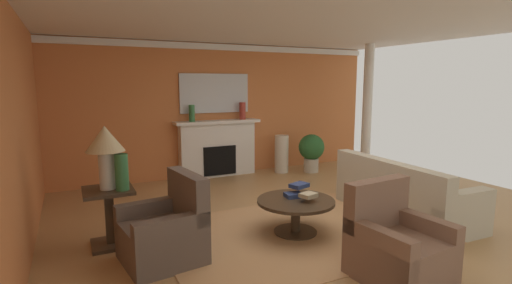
{
  "coord_description": "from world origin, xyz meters",
  "views": [
    {
      "loc": [
        -2.87,
        -4.26,
        1.94
      ],
      "look_at": [
        -0.2,
        1.14,
        1.0
      ],
      "focal_mm": 26.7,
      "sensor_mm": 36.0,
      "label": 1
    }
  ],
  "objects_px": {
    "sofa": "(402,196)",
    "vase_tall_corner": "(282,154)",
    "potted_plant": "(311,150)",
    "side_table": "(109,213)",
    "vase_mantel_left": "(192,113)",
    "fireplace": "(218,150)",
    "vase_mantel_right": "(242,111)",
    "armchair_facing_fireplace": "(397,248)",
    "vase_on_side_table": "(122,172)",
    "table_lamp": "(105,145)",
    "mantel_mirror": "(215,93)",
    "coffee_table": "(296,208)",
    "armchair_near_window": "(165,233)"
  },
  "relations": [
    {
      "from": "vase_on_side_table",
      "to": "table_lamp",
      "type": "bearing_deg",
      "value": 141.34
    },
    {
      "from": "potted_plant",
      "to": "vase_mantel_left",
      "type": "bearing_deg",
      "value": 168.49
    },
    {
      "from": "sofa",
      "to": "vase_tall_corner",
      "type": "relative_size",
      "value": 2.61
    },
    {
      "from": "armchair_facing_fireplace",
      "to": "vase_mantel_left",
      "type": "relative_size",
      "value": 2.84
    },
    {
      "from": "fireplace",
      "to": "vase_tall_corner",
      "type": "bearing_deg",
      "value": -12.36
    },
    {
      "from": "side_table",
      "to": "vase_on_side_table",
      "type": "distance_m",
      "value": 0.55
    },
    {
      "from": "side_table",
      "to": "vase_on_side_table",
      "type": "xyz_separation_m",
      "value": [
        0.15,
        -0.12,
        0.51
      ]
    },
    {
      "from": "vase_mantel_left",
      "to": "side_table",
      "type": "bearing_deg",
      "value": -124.76
    },
    {
      "from": "coffee_table",
      "to": "fireplace",
      "type": "bearing_deg",
      "value": 86.79
    },
    {
      "from": "armchair_facing_fireplace",
      "to": "potted_plant",
      "type": "xyz_separation_m",
      "value": [
        1.86,
        4.21,
        0.19
      ]
    },
    {
      "from": "sofa",
      "to": "vase_tall_corner",
      "type": "bearing_deg",
      "value": 93.36
    },
    {
      "from": "sofa",
      "to": "potted_plant",
      "type": "distance_m",
      "value": 2.97
    },
    {
      "from": "side_table",
      "to": "vase_mantel_left",
      "type": "distance_m",
      "value": 3.35
    },
    {
      "from": "armchair_near_window",
      "to": "armchair_facing_fireplace",
      "type": "distance_m",
      "value": 2.43
    },
    {
      "from": "mantel_mirror",
      "to": "vase_on_side_table",
      "type": "height_order",
      "value": "mantel_mirror"
    },
    {
      "from": "fireplace",
      "to": "armchair_facing_fireplace",
      "type": "height_order",
      "value": "fireplace"
    },
    {
      "from": "mantel_mirror",
      "to": "vase_tall_corner",
      "type": "distance_m",
      "value": 1.94
    },
    {
      "from": "table_lamp",
      "to": "mantel_mirror",
      "type": "bearing_deg",
      "value": 49.71
    },
    {
      "from": "fireplace",
      "to": "sofa",
      "type": "distance_m",
      "value": 3.83
    },
    {
      "from": "vase_on_side_table",
      "to": "vase_tall_corner",
      "type": "xyz_separation_m",
      "value": [
        3.6,
        2.51,
        -0.5
      ]
    },
    {
      "from": "table_lamp",
      "to": "vase_mantel_left",
      "type": "xyz_separation_m",
      "value": [
        1.83,
        2.64,
        0.12
      ]
    },
    {
      "from": "vase_on_side_table",
      "to": "vase_mantel_left",
      "type": "relative_size",
      "value": 1.28
    },
    {
      "from": "vase_on_side_table",
      "to": "vase_mantel_right",
      "type": "bearing_deg",
      "value": 44.77
    },
    {
      "from": "side_table",
      "to": "vase_mantel_right",
      "type": "height_order",
      "value": "vase_mantel_right"
    },
    {
      "from": "potted_plant",
      "to": "vase_tall_corner",
      "type": "bearing_deg",
      "value": 156.38
    },
    {
      "from": "vase_tall_corner",
      "to": "side_table",
      "type": "bearing_deg",
      "value": -147.48
    },
    {
      "from": "armchair_facing_fireplace",
      "to": "vase_tall_corner",
      "type": "bearing_deg",
      "value": 74.25
    },
    {
      "from": "vase_mantel_left",
      "to": "coffee_table",
      "type": "bearing_deg",
      "value": -83.74
    },
    {
      "from": "coffee_table",
      "to": "vase_mantel_left",
      "type": "bearing_deg",
      "value": 96.26
    },
    {
      "from": "armchair_near_window",
      "to": "vase_mantel_right",
      "type": "height_order",
      "value": "vase_mantel_right"
    },
    {
      "from": "armchair_near_window",
      "to": "vase_tall_corner",
      "type": "bearing_deg",
      "value": 43.36
    },
    {
      "from": "fireplace",
      "to": "vase_mantel_right",
      "type": "height_order",
      "value": "vase_mantel_right"
    },
    {
      "from": "side_table",
      "to": "table_lamp",
      "type": "distance_m",
      "value": 0.82
    },
    {
      "from": "fireplace",
      "to": "vase_tall_corner",
      "type": "height_order",
      "value": "fireplace"
    },
    {
      "from": "armchair_facing_fireplace",
      "to": "vase_mantel_right",
      "type": "distance_m",
      "value": 4.85
    },
    {
      "from": "table_lamp",
      "to": "side_table",
      "type": "bearing_deg",
      "value": 90.0
    },
    {
      "from": "table_lamp",
      "to": "vase_mantel_right",
      "type": "bearing_deg",
      "value": 41.99
    },
    {
      "from": "side_table",
      "to": "vase_mantel_left",
      "type": "xyz_separation_m",
      "value": [
        1.83,
        2.64,
        0.94
      ]
    },
    {
      "from": "mantel_mirror",
      "to": "potted_plant",
      "type": "relative_size",
      "value": 1.79
    },
    {
      "from": "table_lamp",
      "to": "potted_plant",
      "type": "height_order",
      "value": "table_lamp"
    },
    {
      "from": "side_table",
      "to": "potted_plant",
      "type": "relative_size",
      "value": 0.84
    },
    {
      "from": "table_lamp",
      "to": "potted_plant",
      "type": "xyz_separation_m",
      "value": [
        4.35,
        2.13,
        -0.73
      ]
    },
    {
      "from": "armchair_near_window",
      "to": "potted_plant",
      "type": "height_order",
      "value": "armchair_near_window"
    },
    {
      "from": "side_table",
      "to": "table_lamp",
      "type": "height_order",
      "value": "table_lamp"
    },
    {
      "from": "vase_mantel_right",
      "to": "table_lamp",
      "type": "bearing_deg",
      "value": -138.01
    },
    {
      "from": "table_lamp",
      "to": "vase_tall_corner",
      "type": "height_order",
      "value": "table_lamp"
    },
    {
      "from": "sofa",
      "to": "coffee_table",
      "type": "height_order",
      "value": "sofa"
    },
    {
      "from": "armchair_facing_fireplace",
      "to": "vase_mantel_left",
      "type": "xyz_separation_m",
      "value": [
        -0.66,
        4.72,
        1.03
      ]
    },
    {
      "from": "fireplace",
      "to": "side_table",
      "type": "bearing_deg",
      "value": -131.54
    },
    {
      "from": "table_lamp",
      "to": "vase_on_side_table",
      "type": "distance_m",
      "value": 0.37
    }
  ]
}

